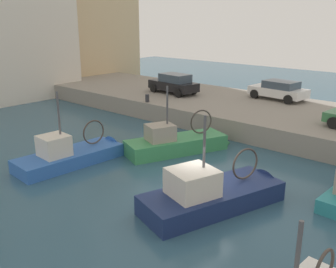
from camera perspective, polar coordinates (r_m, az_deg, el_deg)
The scene contains 9 objects.
water_surface at distance 15.71m, azimuth 4.44°, elevation -9.08°, with size 80.00×80.00×0.00m, color #2D5166.
quay_wall at distance 25.14m, azimuth 20.50°, elevation 1.43°, with size 9.00×56.00×1.20m, color gray.
fishing_boat_blue at distance 19.56m, azimuth -13.45°, elevation -3.69°, with size 6.12×2.38×4.49m.
fishing_boat_navy at distance 14.99m, azimuth 7.56°, elevation -9.87°, with size 6.64×3.74×4.57m.
fishing_boat_green at distance 20.57m, azimuth 1.94°, elevation -2.21°, with size 6.34×3.85×4.37m.
parked_car_black at distance 29.78m, azimuth 0.86°, elevation 7.51°, with size 2.20×4.21×1.52m.
parked_car_white at distance 28.64m, azimuth 16.16°, elevation 6.33°, with size 2.35×4.14×1.36m.
mooring_bollard_mid at distance 26.78m, azimuth -3.10°, elevation 5.34°, with size 0.28×0.28×0.55m, color #2D2D33.
waterfront_building_central at distance 43.56m, azimuth -11.66°, elevation 17.02°, with size 8.68×6.92×14.20m.
Camera 1 is at (-11.35, -8.39, 6.91)m, focal length 41.02 mm.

